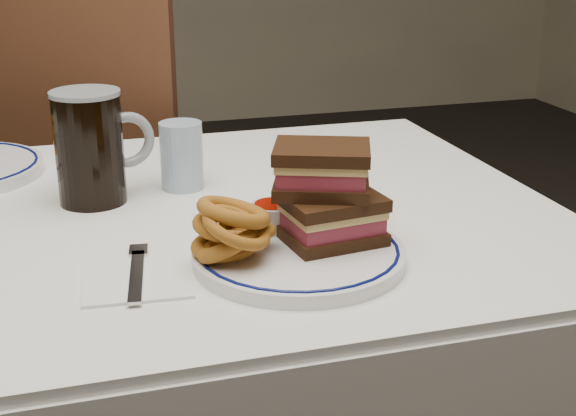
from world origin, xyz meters
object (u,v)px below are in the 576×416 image
object	(u,v)px
main_plate	(299,254)
reuben_sandwich	(327,194)
chair_far	(102,185)
beer_mug	(92,146)

from	to	relation	value
main_plate	reuben_sandwich	distance (m)	0.08
chair_far	reuben_sandwich	size ratio (longest dim) A/B	6.80
main_plate	reuben_sandwich	xyz separation A→B (m)	(0.04, 0.02, 0.07)
beer_mug	main_plate	bearing A→B (deg)	-52.97
chair_far	main_plate	xyz separation A→B (m)	(0.19, -1.01, 0.22)
main_plate	beer_mug	distance (m)	0.39
reuben_sandwich	beer_mug	xyz separation A→B (m)	(-0.27, 0.28, 0.01)
chair_far	beer_mug	size ratio (longest dim) A/B	5.89
reuben_sandwich	main_plate	bearing A→B (deg)	-154.44
chair_far	reuben_sandwich	xyz separation A→B (m)	(0.23, -0.98, 0.28)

